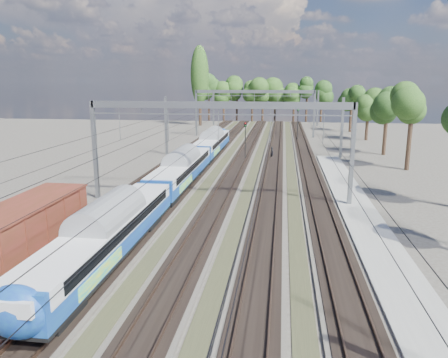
# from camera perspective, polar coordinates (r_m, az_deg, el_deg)

# --- Properties ---
(track_bed) EXTENTS (21.00, 130.00, 0.34)m
(track_bed) POSITION_cam_1_polar(r_m,az_deg,el_deg) (54.10, 1.60, 1.36)
(track_bed) COLOR #47423A
(track_bed) RESTS_ON ground
(platform) EXTENTS (3.00, 70.00, 0.30)m
(platform) POSITION_cam_1_polar(r_m,az_deg,el_deg) (30.40, 19.59, -8.47)
(platform) COLOR gray
(platform) RESTS_ON ground
(catenary) EXTENTS (25.65, 130.00, 9.00)m
(catenary) POSITION_cam_1_polar(r_m,az_deg,el_deg) (60.82, 2.73, 8.60)
(catenary) COLOR slate
(catenary) RESTS_ON ground
(tree_belt) EXTENTS (40.28, 100.43, 12.00)m
(tree_belt) POSITION_cam_1_polar(r_m,az_deg,el_deg) (105.54, 7.61, 11.38)
(tree_belt) COLOR black
(tree_belt) RESTS_ON ground
(poplar) EXTENTS (4.40, 4.40, 19.04)m
(poplar) POSITION_cam_1_polar(r_m,az_deg,el_deg) (107.64, -3.19, 13.31)
(poplar) COLOR black
(poplar) RESTS_ON ground
(emu_train) EXTENTS (2.73, 57.91, 4.00)m
(emu_train) POSITION_cam_1_polar(r_m,az_deg,el_deg) (44.25, -5.63, 1.71)
(emu_train) COLOR black
(emu_train) RESTS_ON ground
(freight_boxcar) EXTENTS (3.02, 14.57, 3.76)m
(freight_boxcar) POSITION_cam_1_polar(r_m,az_deg,el_deg) (26.17, -26.95, -7.60)
(freight_boxcar) COLOR black
(freight_boxcar) RESTS_ON ground
(worker) EXTENTS (0.56, 0.67, 1.58)m
(worker) POSITION_cam_1_polar(r_m,az_deg,el_deg) (62.42, 6.29, 3.46)
(worker) COLOR black
(worker) RESTS_ON ground
(signal_near) EXTENTS (0.37, 0.35, 5.19)m
(signal_near) POSITION_cam_1_polar(r_m,az_deg,el_deg) (60.60, 2.81, 5.63)
(signal_near) COLOR black
(signal_near) RESTS_ON ground
(signal_far) EXTENTS (0.38, 0.35, 6.13)m
(signal_far) POSITION_cam_1_polar(r_m,az_deg,el_deg) (80.53, 9.61, 7.65)
(signal_far) COLOR black
(signal_far) RESTS_ON ground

